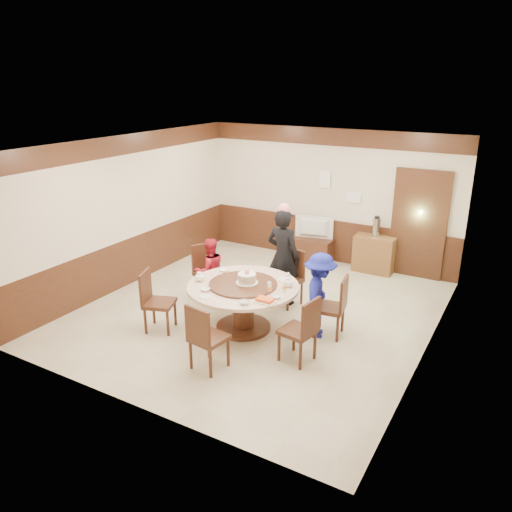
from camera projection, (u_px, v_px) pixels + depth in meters
The scene contains 30 objects.
room at pixel (259, 251), 8.14m from camera, with size 6.00×6.04×2.84m.
banquet_table at pixel (243, 298), 7.73m from camera, with size 1.72×1.72×0.78m.
chair_0 at pixel (330, 317), 7.63m from camera, with size 0.51×0.50×0.97m.
chair_1 at pixel (288, 288), 8.68m from camera, with size 0.54×0.55×0.97m.
chair_2 at pixel (208, 282), 8.93m from camera, with size 0.59×0.59×0.97m.
chair_3 at pixel (159, 312), 7.79m from camera, with size 0.57×0.57×0.97m.
chair_4 at pixel (208, 348), 6.74m from camera, with size 0.49×0.50×0.97m.
chair_5 at pixel (299, 341), 6.93m from camera, with size 0.51×0.50×0.97m.
person_standing at pixel (283, 256), 8.59m from camera, with size 0.62×0.41×1.70m, color black.
person_red at pixel (210, 270), 8.70m from camera, with size 0.57×0.44×1.17m, color #AC1729.
person_blue at pixel (320, 295), 7.51m from camera, with size 0.86×0.49×1.33m, color navy.
birthday_cake at pixel (247, 278), 7.64m from camera, with size 0.34×0.34×0.22m.
teapot_left at pixel (199, 277), 7.80m from camera, with size 0.17×0.15×0.13m, color white.
teapot_right at pixel (288, 283), 7.58m from camera, with size 0.17×0.15×0.13m, color white.
bowl_0 at pixel (224, 270), 8.20m from camera, with size 0.15×0.15×0.04m, color white.
bowl_1 at pixel (244, 302), 7.02m from camera, with size 0.15×0.15×0.05m, color white.
bowl_2 at pixel (205, 290), 7.45m from camera, with size 0.14×0.14×0.03m, color white.
bowl_3 at pixel (276, 297), 7.19m from camera, with size 0.15×0.15×0.05m, color white.
saucer_near at pixel (205, 297), 7.24m from camera, with size 0.18×0.18×0.01m, color white.
saucer_far at pixel (284, 279), 7.86m from camera, with size 0.18×0.18×0.01m, color white.
shrimp_platter at pixel (265, 300), 7.07m from camera, with size 0.30×0.20×0.06m.
bottle_0 at pixel (269, 287), 7.37m from camera, with size 0.06×0.06×0.16m, color white.
bottle_1 at pixel (284, 287), 7.40m from camera, with size 0.06×0.06×0.16m, color white.
bottle_2 at pixel (288, 279), 7.69m from camera, with size 0.06×0.06×0.16m, color white.
tv_stand at pixel (312, 250), 10.76m from camera, with size 0.85×0.45×0.50m, color #3E2013.
television at pixel (313, 228), 10.60m from camera, with size 0.82×0.11×0.47m, color gray.
side_cabinet at pixel (374, 254), 10.12m from camera, with size 0.80×0.40×0.75m, color brown.
thermos at pixel (376, 227), 9.92m from camera, with size 0.15×0.15×0.38m, color silver.
notice_left at pixel (324, 180), 10.37m from camera, with size 0.25×0.00×0.35m, color white.
notice_right at pixel (353, 197), 10.16m from camera, with size 0.30×0.00×0.22m, color white.
Camera 1 is at (3.79, -6.68, 3.76)m, focal length 35.00 mm.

